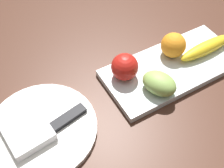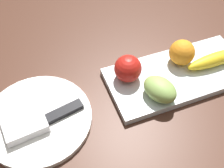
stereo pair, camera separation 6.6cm
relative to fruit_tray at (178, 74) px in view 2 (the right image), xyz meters
The scene contains 9 objects.
ground_plane 0.01m from the fruit_tray, 54.41° to the left, with size 2.40×2.40×0.00m, color #43261A.
fruit_tray is the anchor object (origin of this frame).
apple 0.14m from the fruit_tray, 12.29° to the right, with size 0.07×0.07×0.07m, color red.
banana 0.11m from the fruit_tray, behind, with size 0.17×0.04×0.04m, color yellow.
orange_near_apple 0.06m from the fruit_tray, 122.42° to the right, with size 0.07×0.07×0.07m, color orange.
grape_bunch 0.10m from the fruit_tray, 31.14° to the left, with size 0.09×0.06×0.05m, color #8BAF55.
dinner_plate 0.36m from the fruit_tray, ahead, with size 0.25×0.25×0.01m, color white.
folded_napkin 0.39m from the fruit_tray, ahead, with size 0.09×0.10×0.02m, color white.
knife 0.32m from the fruit_tray, ahead, with size 0.18×0.05×0.01m.
Camera 2 is at (0.33, 0.38, 0.56)m, focal length 45.67 mm.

